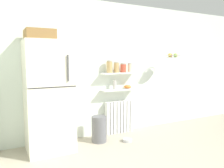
# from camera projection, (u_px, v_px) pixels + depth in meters

# --- Properties ---
(ground_plane) EXTENTS (7.04, 7.04, 0.00)m
(ground_plane) POSITION_uv_depth(u_px,v_px,m) (160.00, 161.00, 3.33)
(ground_plane) COLOR #B2A893
(back_wall) EXTENTS (7.04, 0.10, 2.60)m
(back_wall) POSITION_uv_depth(u_px,v_px,m) (112.00, 69.00, 4.56)
(back_wall) COLOR silver
(back_wall) RESTS_ON ground_plane
(refrigerator) EXTENTS (0.73, 0.69, 1.95)m
(refrigerator) POSITION_uv_depth(u_px,v_px,m) (48.00, 94.00, 3.64)
(refrigerator) COLOR silver
(refrigerator) RESTS_ON ground_plane
(radiator) EXTENTS (0.59, 0.12, 0.65)m
(radiator) POSITION_uv_depth(u_px,v_px,m) (119.00, 117.00, 4.59)
(radiator) COLOR white
(radiator) RESTS_ON ground_plane
(wall_shelf_lower) EXTENTS (0.76, 0.22, 0.02)m
(wall_shelf_lower) POSITION_uv_depth(u_px,v_px,m) (120.00, 90.00, 4.50)
(wall_shelf_lower) COLOR white
(wall_shelf_upper) EXTENTS (0.76, 0.22, 0.02)m
(wall_shelf_upper) POSITION_uv_depth(u_px,v_px,m) (120.00, 73.00, 4.47)
(wall_shelf_upper) COLOR white
(storage_jar_0) EXTENTS (0.11, 0.11, 0.24)m
(storage_jar_0) POSITION_uv_depth(u_px,v_px,m) (109.00, 67.00, 4.35)
(storage_jar_0) COLOR tan
(storage_jar_0) RESTS_ON wall_shelf_upper
(storage_jar_1) EXTENTS (0.10, 0.10, 0.21)m
(storage_jar_1) POSITION_uv_depth(u_px,v_px,m) (116.00, 67.00, 4.42)
(storage_jar_1) COLOR tan
(storage_jar_1) RESTS_ON wall_shelf_upper
(storage_jar_2) EXTENTS (0.12, 0.12, 0.18)m
(storage_jar_2) POSITION_uv_depth(u_px,v_px,m) (123.00, 68.00, 4.49)
(storage_jar_2) COLOR #C64C38
(storage_jar_2) RESTS_ON wall_shelf_upper
(storage_jar_3) EXTENTS (0.09, 0.09, 0.18)m
(storage_jar_3) POSITION_uv_depth(u_px,v_px,m) (130.00, 68.00, 4.56)
(storage_jar_3) COLOR beige
(storage_jar_3) RESTS_ON wall_shelf_upper
(vase) EXTENTS (0.07, 0.07, 0.18)m
(vase) POSITION_uv_depth(u_px,v_px,m) (115.00, 85.00, 4.44)
(vase) COLOR #B2ADA8
(vase) RESTS_ON wall_shelf_lower
(shelf_bowl) EXTENTS (0.15, 0.15, 0.07)m
(shelf_bowl) POSITION_uv_depth(u_px,v_px,m) (127.00, 87.00, 4.58)
(shelf_bowl) COLOR orange
(shelf_bowl) RESTS_ON wall_shelf_lower
(trash_bin) EXTENTS (0.27, 0.27, 0.47)m
(trash_bin) POSITION_uv_depth(u_px,v_px,m) (99.00, 129.00, 4.09)
(trash_bin) COLOR slate
(trash_bin) RESTS_ON ground_plane
(pet_food_bowl) EXTENTS (0.17, 0.17, 0.05)m
(pet_food_bowl) POSITION_uv_depth(u_px,v_px,m) (127.00, 140.00, 4.12)
(pet_food_bowl) COLOR #B7B7BC
(pet_food_bowl) RESTS_ON ground_plane
(hanging_fruit_basket) EXTENTS (0.33, 0.33, 0.09)m
(hanging_fruit_basket) POSITION_uv_depth(u_px,v_px,m) (173.00, 56.00, 4.68)
(hanging_fruit_basket) COLOR #B2B2B7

